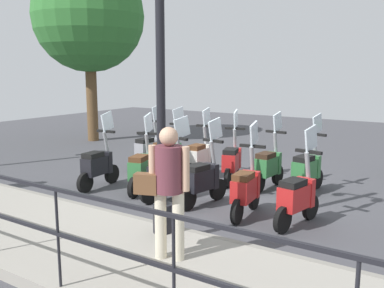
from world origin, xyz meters
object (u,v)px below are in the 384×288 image
Objects in this scene: lamp_post_near at (161,99)px; pedestrian_with_bag at (167,183)px; scooter_near_0 at (298,196)px; scooter_near_4 at (142,168)px; scooter_near_2 at (203,179)px; scooter_far_2 at (232,160)px; tree_large at (89,16)px; scooter_near_5 at (98,165)px; scooter_far_5 at (149,149)px; scooter_far_4 at (168,154)px; scooter_far_0 at (307,169)px; scooter_far_1 at (269,165)px; scooter_near_3 at (168,174)px; scooter_far_3 at (199,156)px; scooter_near_1 at (246,188)px.

pedestrian_with_bag is at bearing -138.61° from lamp_post_near.
scooter_near_4 is (0.13, 3.17, 0.00)m from scooter_near_0.
scooter_near_2 is at bearing -107.42° from scooter_near_4.
lamp_post_near is at bearing 175.56° from scooter_far_2.
tree_large is at bearing 51.78° from lamp_post_near.
pedestrian_with_bag is 3.44m from scooter_near_4.
scooter_near_5 is (-0.11, 4.12, 0.00)m from scooter_near_0.
scooter_far_5 is (1.82, 4.36, 0.00)m from scooter_near_0.
lamp_post_near reaches higher than scooter_far_5.
scooter_far_5 is at bearing 84.93° from scooter_far_4.
scooter_far_0 is at bearing 24.62° from scooter_near_0.
tree_large is 5.97m from scooter_far_5.
scooter_near_2 is 1.00× the size of scooter_far_1.
scooter_near_5 is 1.95m from scooter_far_5.
pedestrian_with_bag is 1.03× the size of scooter_near_3.
scooter_near_5 and scooter_far_0 have the same top height.
scooter_near_4 is 1.64m from scooter_far_3.
scooter_near_5 is 2.78m from scooter_far_2.
scooter_near_4 is at bearing 97.82° from scooter_near_2.
scooter_near_0 and scooter_near_5 have the same top height.
scooter_near_1 is 1.00× the size of scooter_far_5.
scooter_far_4 is at bearing -116.32° from tree_large.
scooter_near_0 is at bearing -94.30° from scooter_near_1.
scooter_near_1 is 1.00× the size of scooter_far_4.
scooter_near_2 is at bearing 3.19° from pedestrian_with_bag.
scooter_far_4 is 0.78m from scooter_far_5.
scooter_near_4 is at bearing 25.68° from pedestrian_with_bag.
scooter_near_4 is at bearing 132.78° from scooter_far_1.
tree_large is 6.59m from scooter_far_4.
scooter_near_0 and scooter_far_2 have the same top height.
lamp_post_near reaches higher than scooter_near_2.
scooter_near_5 is at bearing 84.91° from scooter_near_1.
lamp_post_near is 2.73× the size of scooter_near_5.
scooter_far_4 is (1.51, 1.86, 0.00)m from scooter_near_2.
scooter_near_4 and scooter_far_2 have the same top height.
tree_large reaches higher than scooter_near_0.
scooter_near_1 is 3.21m from scooter_far_4.
lamp_post_near reaches higher than scooter_far_2.
scooter_far_2 is at bearing -53.54° from scooter_near_5.
scooter_near_0 is at bearing -125.11° from scooter_far_3.
scooter_near_5 is (-0.24, 0.95, 0.00)m from scooter_near_4.
scooter_far_1 is 1.00× the size of scooter_far_3.
pedestrian_with_bag reaches higher than scooter_far_4.
scooter_near_2 is 3.13m from scooter_far_5.
scooter_near_2 is (2.36, 0.96, -0.60)m from pedestrian_with_bag.
scooter_near_0 is 1.00× the size of scooter_near_5.
lamp_post_near is 2.73× the size of scooter_near_0.
scooter_near_1 is at bearing 177.66° from scooter_far_0.
scooter_near_4 is at bearing -143.33° from scooter_far_5.
scooter_far_5 is (1.93, 0.24, 0.00)m from scooter_near_5.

